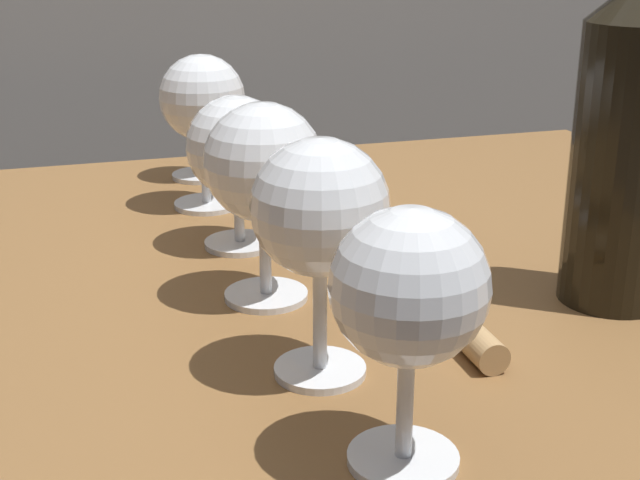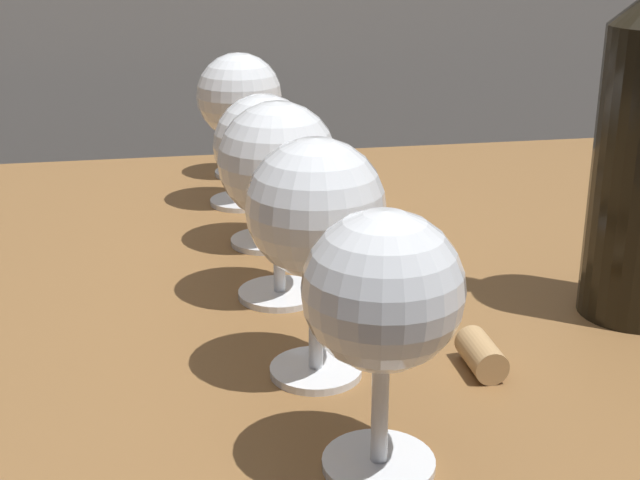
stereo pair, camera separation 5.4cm
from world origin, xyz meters
name	(u,v)px [view 1 (the left image)]	position (x,y,z in m)	size (l,w,h in m)	color
dining_table	(162,407)	(0.00, 0.00, 0.66)	(1.21, 0.80, 0.76)	brown
wine_glass_cabernet	(409,292)	(0.10, -0.28, 0.86)	(0.08, 0.08, 0.14)	white
wine_glass_amber	(320,213)	(0.09, -0.17, 0.87)	(0.08, 0.08, 0.15)	white
wine_glass_chardonnay	(263,165)	(0.08, -0.04, 0.87)	(0.09, 0.09, 0.15)	white
wine_glass_white	(237,147)	(0.08, 0.07, 0.85)	(0.09, 0.09, 0.13)	white
wine_glass_merlot	(202,102)	(0.08, 0.20, 0.87)	(0.08, 0.08, 0.15)	white
wine_glass_pinot	(197,100)	(0.09, 0.30, 0.85)	(0.07, 0.07, 0.13)	white
wine_bottle	(629,135)	(0.33, -0.12, 0.89)	(0.08, 0.08, 0.33)	black
cork	(481,346)	(0.19, -0.18, 0.78)	(0.02, 0.02, 0.04)	tan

